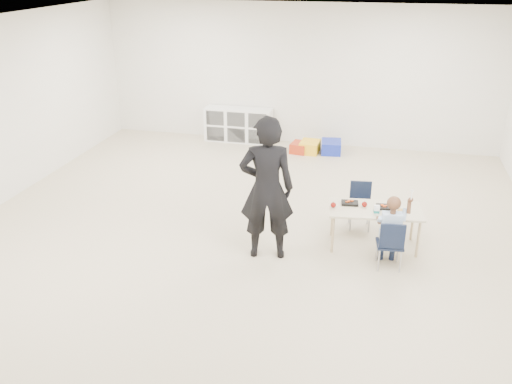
% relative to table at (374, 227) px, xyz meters
% --- Properties ---
extents(room, '(9.00, 9.02, 2.80)m').
position_rel_table_xyz_m(room, '(-1.73, -0.31, 1.12)').
color(room, '#C6B498').
rests_on(room, ground).
extents(table, '(1.27, 0.74, 0.55)m').
position_rel_table_xyz_m(table, '(0.00, 0.00, 0.00)').
color(table, beige).
rests_on(table, ground).
extents(chair_near, '(0.35, 0.34, 0.66)m').
position_rel_table_xyz_m(chair_near, '(0.21, -0.50, 0.05)').
color(chair_near, black).
rests_on(chair_near, ground).
extents(chair_far, '(0.35, 0.34, 0.66)m').
position_rel_table_xyz_m(chair_far, '(-0.21, 0.50, 0.05)').
color(chair_far, black).
rests_on(chair_far, ground).
extents(child, '(0.49, 0.49, 1.04)m').
position_rel_table_xyz_m(child, '(0.21, -0.50, 0.24)').
color(child, '#B7D9F8').
rests_on(child, chair_near).
extents(lunch_tray_near, '(0.24, 0.18, 0.03)m').
position_rel_table_xyz_m(lunch_tray_near, '(0.12, 0.04, 0.29)').
color(lunch_tray_near, black).
rests_on(lunch_tray_near, table).
extents(lunch_tray_far, '(0.24, 0.18, 0.03)m').
position_rel_table_xyz_m(lunch_tray_far, '(-0.34, 0.07, 0.29)').
color(lunch_tray_far, black).
rests_on(lunch_tray_far, table).
extents(milk_carton, '(0.08, 0.08, 0.10)m').
position_rel_table_xyz_m(milk_carton, '(0.02, -0.13, 0.32)').
color(milk_carton, white).
rests_on(milk_carton, table).
extents(bread_roll, '(0.09, 0.09, 0.07)m').
position_rel_table_xyz_m(bread_roll, '(0.32, -0.08, 0.31)').
color(bread_roll, tan).
rests_on(bread_roll, table).
extents(apple_near, '(0.07, 0.07, 0.07)m').
position_rel_table_xyz_m(apple_near, '(-0.15, 0.02, 0.31)').
color(apple_near, maroon).
rests_on(apple_near, table).
extents(apple_far, '(0.07, 0.07, 0.07)m').
position_rel_table_xyz_m(apple_far, '(-0.54, -0.09, 0.31)').
color(apple_far, maroon).
rests_on(apple_far, table).
extents(cubby_shelf, '(1.40, 0.40, 0.70)m').
position_rel_table_xyz_m(cubby_shelf, '(-2.93, 3.97, 0.07)').
color(cubby_shelf, white).
rests_on(cubby_shelf, ground).
extents(adult, '(0.76, 0.58, 1.87)m').
position_rel_table_xyz_m(adult, '(-1.34, -0.56, 0.66)').
color(adult, black).
rests_on(adult, ground).
extents(bin_red, '(0.37, 0.44, 0.19)m').
position_rel_table_xyz_m(bin_red, '(-1.56, 3.55, -0.18)').
color(bin_red, red).
rests_on(bin_red, ground).
extents(bin_yellow, '(0.39, 0.48, 0.23)m').
position_rel_table_xyz_m(bin_yellow, '(-1.36, 3.58, -0.17)').
color(bin_yellow, yellow).
rests_on(bin_yellow, ground).
extents(bin_blue, '(0.43, 0.52, 0.24)m').
position_rel_table_xyz_m(bin_blue, '(-0.95, 3.67, -0.16)').
color(bin_blue, '#1627A5').
rests_on(bin_blue, ground).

